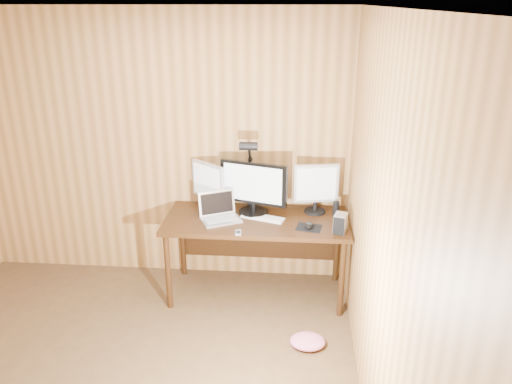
# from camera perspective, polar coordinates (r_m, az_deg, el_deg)

# --- Properties ---
(room_shell) EXTENTS (4.00, 4.00, 4.00)m
(room_shell) POSITION_cam_1_polar(r_m,az_deg,el_deg) (2.94, -21.10, -6.36)
(room_shell) COLOR #4D351D
(room_shell) RESTS_ON ground
(desk) EXTENTS (1.60, 0.70, 0.75)m
(desk) POSITION_cam_1_polar(r_m,az_deg,el_deg) (4.48, 0.13, -4.12)
(desk) COLOR black
(desk) RESTS_ON floor
(monitor_center) EXTENTS (0.60, 0.27, 0.48)m
(monitor_center) POSITION_cam_1_polar(r_m,az_deg,el_deg) (4.38, -0.30, 0.57)
(monitor_center) COLOR black
(monitor_center) RESTS_ON desk
(monitor_left) EXTENTS (0.32, 0.26, 0.43)m
(monitor_left) POSITION_cam_1_polar(r_m,az_deg,el_deg) (4.51, -5.48, 0.87)
(monitor_left) COLOR black
(monitor_left) RESTS_ON desk
(monitor_right) EXTENTS (0.40, 0.19, 0.45)m
(monitor_right) POSITION_cam_1_polar(r_m,az_deg,el_deg) (4.43, 6.86, 0.57)
(monitor_right) COLOR black
(monitor_right) RESTS_ON desk
(laptop) EXTENTS (0.40, 0.37, 0.23)m
(laptop) POSITION_cam_1_polar(r_m,az_deg,el_deg) (4.35, -4.23, -2.36)
(laptop) COLOR silver
(laptop) RESTS_ON desk
(keyboard) EXTENTS (0.40, 0.23, 0.02)m
(keyboard) POSITION_cam_1_polar(r_m,az_deg,el_deg) (4.36, 0.78, -2.93)
(keyboard) COLOR silver
(keyboard) RESTS_ON desk
(mousepad) EXTENTS (0.23, 0.21, 0.00)m
(mousepad) POSITION_cam_1_polar(r_m,az_deg,el_deg) (4.22, 6.06, -4.07)
(mousepad) COLOR black
(mousepad) RESTS_ON desk
(mouse) EXTENTS (0.11, 0.13, 0.04)m
(mouse) POSITION_cam_1_polar(r_m,az_deg,el_deg) (4.21, 6.07, -3.80)
(mouse) COLOR black
(mouse) RESTS_ON mousepad
(hard_drive) EXTENTS (0.13, 0.16, 0.15)m
(hard_drive) POSITION_cam_1_polar(r_m,az_deg,el_deg) (4.15, 9.61, -3.53)
(hard_drive) COLOR silver
(hard_drive) RESTS_ON desk
(phone) EXTENTS (0.06, 0.10, 0.01)m
(phone) POSITION_cam_1_polar(r_m,az_deg,el_deg) (4.10, -2.05, -4.66)
(phone) COLOR silver
(phone) RESTS_ON desk
(speaker) EXTENTS (0.06, 0.06, 0.13)m
(speaker) POSITION_cam_1_polar(r_m,az_deg,el_deg) (4.45, 9.13, -1.93)
(speaker) COLOR black
(speaker) RESTS_ON desk
(desk_lamp) EXTENTS (0.16, 0.23, 0.69)m
(desk_lamp) POSITION_cam_1_polar(r_m,az_deg,el_deg) (4.42, -0.77, 3.22)
(desk_lamp) COLOR black
(desk_lamp) RESTS_ON desk
(fabric_pile) EXTENTS (0.29, 0.24, 0.09)m
(fabric_pile) POSITION_cam_1_polar(r_m,az_deg,el_deg) (4.09, 5.91, -16.63)
(fabric_pile) COLOR #CE6480
(fabric_pile) RESTS_ON floor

